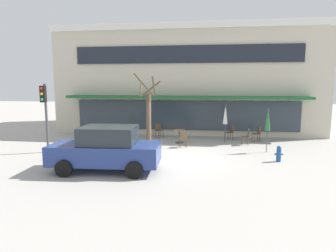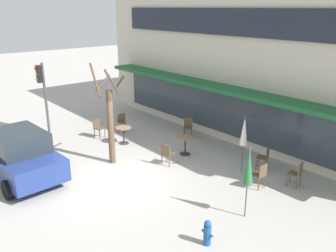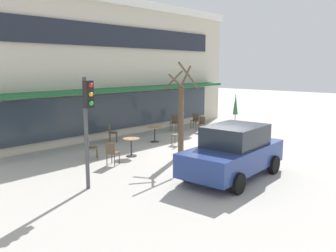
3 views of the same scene
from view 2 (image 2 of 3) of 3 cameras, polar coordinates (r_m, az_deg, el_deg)
ground_plane at (r=12.87m, az=-8.67°, el=-8.59°), size 80.00×80.00×0.00m
building_facade at (r=18.73m, az=18.15°, el=10.95°), size 18.00×9.10×7.27m
cafe_table_near_wall at (r=14.67m, az=2.75°, el=-2.69°), size 0.70×0.70×0.76m
cafe_table_streetside at (r=15.94m, az=-7.14°, el=-1.05°), size 0.70×0.70×0.76m
patio_umbrella_green_folded at (r=12.95m, az=12.11°, el=-0.78°), size 0.28×0.28×2.20m
patio_umbrella_cream_folded at (r=10.21m, az=12.81°, el=-6.23°), size 0.28×0.28×2.20m
cafe_chair_0 at (r=13.67m, az=-0.17°, el=-4.25°), size 0.49×0.49×0.89m
cafe_chair_1 at (r=16.66m, az=3.25°, el=-0.02°), size 0.57×0.57×0.89m
cafe_chair_2 at (r=16.86m, az=-11.16°, el=-0.12°), size 0.51×0.51×0.89m
cafe_chair_3 at (r=12.38m, az=14.56°, el=-7.45°), size 0.40×0.40×0.89m
cafe_chair_4 at (r=17.51m, az=-7.49°, el=0.78°), size 0.54×0.54×0.89m
cafe_chair_5 at (r=12.81m, az=19.97°, el=-7.09°), size 0.48×0.48×0.89m
cafe_chair_6 at (r=13.79m, az=15.22°, el=-4.73°), size 0.53×0.53×0.89m
parked_sedan at (r=13.67m, az=-22.86°, el=-4.20°), size 4.29×2.20×1.76m
street_tree at (r=13.66m, az=-9.25°, el=0.83°), size 1.18×1.20×3.89m
traffic_light_pole at (r=17.67m, az=-19.52°, el=5.98°), size 0.26×0.44×3.40m
fire_hydrant at (r=9.53m, az=6.34°, el=-16.63°), size 0.36×0.20×0.71m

